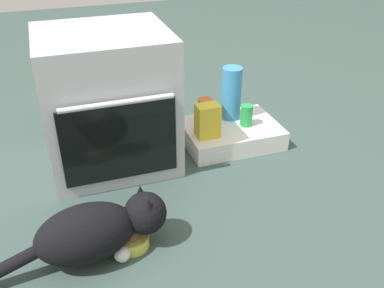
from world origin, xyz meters
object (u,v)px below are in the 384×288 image
(sauce_jar, at_px, (205,111))
(oven, at_px, (107,101))
(snack_bag, at_px, (208,121))
(soda_can, at_px, (247,115))
(cat, at_px, (97,230))
(food_bowl, at_px, (132,239))
(water_bottle, at_px, (231,93))
(pantry_cabinet, at_px, (231,133))

(sauce_jar, bearing_deg, oven, -173.65)
(snack_bag, bearing_deg, soda_can, 10.40)
(cat, relative_size, sauce_jar, 5.72)
(oven, height_order, soda_can, oven)
(food_bowl, relative_size, snack_bag, 0.78)
(soda_can, bearing_deg, food_bowl, -141.90)
(food_bowl, bearing_deg, water_bottle, 44.69)
(cat, distance_m, water_bottle, 1.15)
(cat, xyz_separation_m, snack_bag, (0.67, 0.58, 0.07))
(snack_bag, bearing_deg, food_bowl, -133.32)
(soda_can, bearing_deg, sauce_jar, 151.68)
(cat, distance_m, snack_bag, 0.89)
(sauce_jar, height_order, snack_bag, snack_bag)
(water_bottle, bearing_deg, pantry_cabinet, -110.66)
(oven, bearing_deg, soda_can, -3.85)
(food_bowl, height_order, soda_can, soda_can)
(oven, bearing_deg, water_bottle, 5.43)
(soda_can, bearing_deg, pantry_cabinet, 159.88)
(oven, relative_size, snack_bag, 3.81)
(pantry_cabinet, xyz_separation_m, water_bottle, (0.03, 0.09, 0.20))
(cat, bearing_deg, sauce_jar, 40.28)
(cat, relative_size, water_bottle, 2.67)
(cat, xyz_separation_m, sauce_jar, (0.71, 0.74, 0.05))
(oven, xyz_separation_m, soda_can, (0.74, -0.05, -0.18))
(pantry_cabinet, bearing_deg, water_bottle, 69.34)
(cat, relative_size, snack_bag, 4.45)
(soda_can, distance_m, snack_bag, 0.25)
(food_bowl, xyz_separation_m, water_bottle, (0.74, 0.73, 0.23))
(oven, bearing_deg, sauce_jar, 6.35)
(sauce_jar, distance_m, soda_can, 0.23)
(food_bowl, distance_m, soda_can, 1.00)
(soda_can, bearing_deg, oven, 176.15)
(food_bowl, xyz_separation_m, snack_bag, (0.54, 0.57, 0.17))
(sauce_jar, bearing_deg, soda_can, -28.32)
(food_bowl, distance_m, cat, 0.16)
(cat, height_order, water_bottle, water_bottle)
(food_bowl, xyz_separation_m, sauce_jar, (0.58, 0.72, 0.15))
(pantry_cabinet, height_order, soda_can, soda_can)
(pantry_cabinet, relative_size, cat, 0.65)
(food_bowl, height_order, cat, cat)
(cat, bearing_deg, snack_bag, 35.31)
(food_bowl, distance_m, water_bottle, 1.06)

